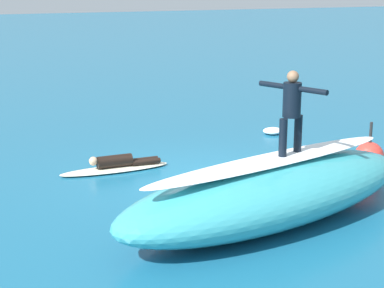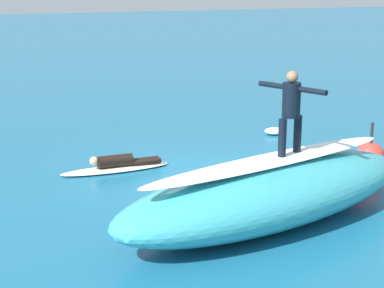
% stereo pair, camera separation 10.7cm
% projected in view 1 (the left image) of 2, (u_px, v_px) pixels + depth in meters
% --- Properties ---
extents(ground_plane, '(120.00, 120.00, 0.00)m').
position_uv_depth(ground_plane, '(204.00, 177.00, 13.90)').
color(ground_plane, '#196084').
extents(wave_crest, '(6.61, 3.71, 1.10)m').
position_uv_depth(wave_crest, '(271.00, 193.00, 11.22)').
color(wave_crest, teal).
rests_on(wave_crest, ground_plane).
extents(wave_foam_lip, '(5.33, 2.18, 0.08)m').
position_uv_depth(wave_foam_lip, '(272.00, 160.00, 11.07)').
color(wave_foam_lip, white).
rests_on(wave_foam_lip, wave_crest).
extents(surfboard_riding, '(1.90, 1.22, 0.08)m').
position_uv_depth(surfboard_riding, '(290.00, 156.00, 11.32)').
color(surfboard_riding, yellow).
rests_on(surfboard_riding, wave_crest).
extents(surfer_riding, '(0.67, 1.29, 1.46)m').
position_uv_depth(surfer_riding, '(292.00, 106.00, 11.09)').
color(surfer_riding, black).
rests_on(surfer_riding, surfboard_riding).
extents(surfboard_paddling, '(2.47, 0.66, 0.09)m').
position_uv_depth(surfboard_paddling, '(115.00, 169.00, 14.32)').
color(surfboard_paddling, '#EAE5C6').
rests_on(surfboard_paddling, ground_plane).
extents(surfer_paddling, '(1.61, 0.34, 0.29)m').
position_uv_depth(surfer_paddling, '(120.00, 161.00, 14.33)').
color(surfer_paddling, black).
rests_on(surfer_paddling, surfboard_paddling).
extents(buoy_marker, '(0.64, 0.64, 1.09)m').
position_uv_depth(buoy_marker, '(369.00, 156.00, 14.31)').
color(buoy_marker, red).
rests_on(buoy_marker, ground_plane).
extents(foam_patch_near, '(0.75, 0.73, 0.16)m').
position_uv_depth(foam_patch_near, '(273.00, 131.00, 17.63)').
color(foam_patch_near, white).
rests_on(foam_patch_near, ground_plane).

